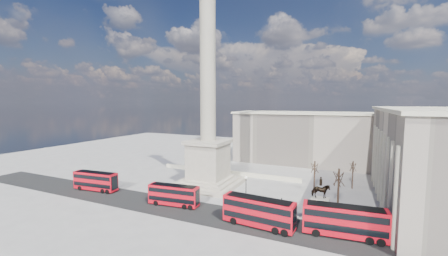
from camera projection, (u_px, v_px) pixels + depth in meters
ground at (198, 191)px, 60.74m from camera, size 180.00×180.00×0.00m
asphalt_road at (194, 211)px, 49.61m from camera, size 120.00×9.00×0.01m
nelsons_column at (208, 131)px, 64.08m from camera, size 14.00×14.00×49.85m
balustrade_wall at (227, 172)px, 75.19m from camera, size 40.00×0.60×1.10m
building_east at (438, 159)px, 50.38m from camera, size 19.00×46.00×18.60m
building_northeast at (314, 138)px, 87.98m from camera, size 51.00×17.00×16.60m
red_bus_a at (96, 181)px, 61.11m from camera, size 10.57×3.39×4.21m
red_bus_b at (174, 195)px, 52.12m from camera, size 10.05×3.31×4.00m
red_bus_c at (259, 212)px, 43.20m from camera, size 11.62×3.53×4.64m
red_bus_d at (345, 221)px, 39.82m from camera, size 11.69×3.62×4.66m
victorian_lamp at (246, 189)px, 51.04m from camera, size 0.51×0.51×5.95m
equestrian_statue at (320, 206)px, 45.35m from camera, size 3.53×2.65×7.48m
bare_tree_near at (339, 177)px, 47.34m from camera, size 1.98×1.98×8.66m
bare_tree_mid at (315, 167)px, 59.38m from camera, size 1.94×1.94×7.35m
bare_tree_far at (353, 166)px, 62.16m from camera, size 1.64×1.64×6.71m
pedestrian_walking at (278, 209)px, 48.71m from camera, size 0.67×0.52×1.64m
pedestrian_standing at (376, 225)px, 41.76m from camera, size 0.96×0.78×1.87m
pedestrian_crossing at (282, 202)px, 52.03m from camera, size 0.69×0.99×1.57m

